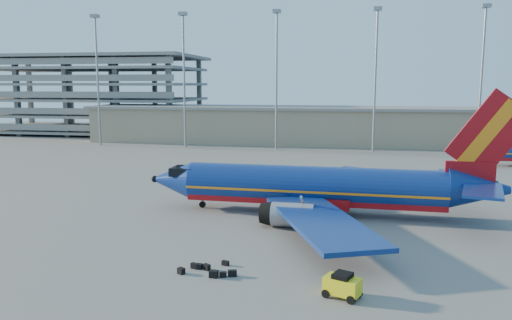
{
  "coord_description": "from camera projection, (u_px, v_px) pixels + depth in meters",
  "views": [
    {
      "loc": [
        9.5,
        -57.81,
        13.63
      ],
      "look_at": [
        -1.78,
        4.4,
        4.0
      ],
      "focal_mm": 35.0,
      "sensor_mm": 36.0,
      "label": 1
    }
  ],
  "objects": [
    {
      "name": "baggage_tug",
      "position": [
        342.0,
        285.0,
        32.03
      ],
      "size": [
        2.65,
        2.18,
        1.65
      ],
      "rotation": [
        0.0,
        0.0,
        -0.41
      ],
      "color": "yellow",
      "rests_on": "ground"
    },
    {
      "name": "luggage_pile",
      "position": [
        209.0,
        270.0,
        36.35
      ],
      "size": [
        4.42,
        2.96,
        0.52
      ],
      "color": "black",
      "rests_on": "ground"
    },
    {
      "name": "light_mast_row",
      "position": [
        325.0,
        65.0,
        101.18
      ],
      "size": [
        101.6,
        1.6,
        28.65
      ],
      "color": "gray",
      "rests_on": "ground"
    },
    {
      "name": "aircraft_main",
      "position": [
        322.0,
        188.0,
        52.45
      ],
      "size": [
        39.22,
        37.72,
        13.28
      ],
      "rotation": [
        0.0,
        0.0,
        -0.03
      ],
      "color": "navy",
      "rests_on": "ground"
    },
    {
      "name": "parking_garage",
      "position": [
        91.0,
        91.0,
        141.15
      ],
      "size": [
        62.0,
        32.0,
        21.4
      ],
      "color": "slate",
      "rests_on": "ground"
    },
    {
      "name": "terminal_building",
      "position": [
        348.0,
        125.0,
        113.96
      ],
      "size": [
        122.0,
        16.0,
        8.5
      ],
      "color": "gray",
      "rests_on": "ground"
    },
    {
      "name": "ground",
      "position": [
        264.0,
        199.0,
        59.96
      ],
      "size": [
        220.0,
        220.0,
        0.0
      ],
      "primitive_type": "plane",
      "color": "slate",
      "rests_on": "ground"
    }
  ]
}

